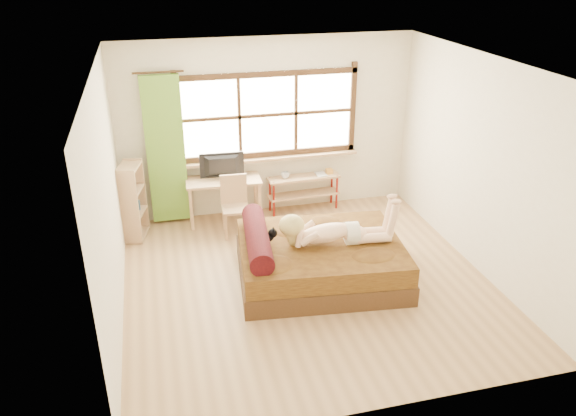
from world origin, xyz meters
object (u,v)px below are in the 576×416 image
object	(u,v)px
bed	(316,259)
kitten	(262,236)
pipe_shelf	(304,185)
desk	(224,185)
chair	(235,202)
woman	(334,221)
bookshelf	(133,201)

from	to	relation	value
bed	kitten	world-z (taller)	bed
pipe_shelf	desk	bearing A→B (deg)	-177.52
desk	pipe_shelf	size ratio (longest dim) A/B	0.98
kitten	pipe_shelf	world-z (taller)	kitten
bed	chair	bearing A→B (deg)	123.60
desk	woman	bearing A→B (deg)	-57.98
pipe_shelf	chair	bearing A→B (deg)	-160.38
kitten	chair	size ratio (longest dim) A/B	0.35
kitten	bed	bearing A→B (deg)	-1.80
woman	pipe_shelf	distance (m)	2.12
woman	kitten	bearing A→B (deg)	176.45
bed	kitten	size ratio (longest dim) A/B	7.21
pipe_shelf	bookshelf	distance (m)	2.64
desk	bookshelf	bearing A→B (deg)	-168.99
woman	pipe_shelf	bearing A→B (deg)	90.72
bookshelf	bed	bearing A→B (deg)	-23.73
woman	desk	world-z (taller)	woman
kitten	desk	xyz separation A→B (m)	(-0.22, 1.80, -0.03)
chair	pipe_shelf	world-z (taller)	chair
kitten	chair	xyz separation A→B (m)	(-0.12, 1.43, -0.15)
woman	bookshelf	xyz separation A→B (m)	(-2.42, 1.76, -0.25)
bed	desk	distance (m)	2.12
desk	bookshelf	xyz separation A→B (m)	(-1.33, -0.19, -0.03)
kitten	bookshelf	size ratio (longest dim) A/B	0.27
woman	desk	bearing A→B (deg)	125.50
woman	chair	xyz separation A→B (m)	(-0.99, 1.58, -0.33)
desk	pipe_shelf	xyz separation A→B (m)	(1.29, 0.12, -0.18)
chair	pipe_shelf	size ratio (longest dim) A/B	0.75
desk	chair	size ratio (longest dim) A/B	1.30
bed	woman	size ratio (longest dim) A/B	1.54
desk	bed	bearing A→B (deg)	-62.02
pipe_shelf	bookshelf	world-z (taller)	bookshelf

